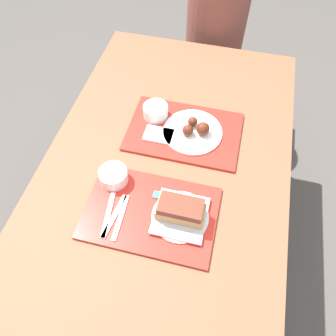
{
  "coord_description": "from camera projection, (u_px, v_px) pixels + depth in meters",
  "views": [
    {
      "loc": [
        0.18,
        -0.62,
        1.77
      ],
      "look_at": [
        0.02,
        0.03,
        0.79
      ],
      "focal_mm": 35.0,
      "sensor_mm": 36.0,
      "label": 1
    }
  ],
  "objects": [
    {
      "name": "ground_plane",
      "position": [
        163.0,
        251.0,
        1.82
      ],
      "size": [
        12.0,
        12.0,
        0.0
      ],
      "primitive_type": "plane",
      "color": "#4C4742"
    },
    {
      "name": "plastic_knife_near",
      "position": [
        121.0,
        217.0,
        1.1
      ],
      "size": [
        0.02,
        0.17,
        0.0
      ],
      "color": "white",
      "rests_on": "tray_near"
    },
    {
      "name": "picnic_table",
      "position": [
        161.0,
        191.0,
        1.28
      ],
      "size": [
        0.93,
        1.67,
        0.75
      ],
      "color": "brown",
      "rests_on": "ground_plane"
    },
    {
      "name": "person_seated_across",
      "position": [
        216.0,
        21.0,
        1.78
      ],
      "size": [
        0.32,
        0.32,
        0.67
      ],
      "color": "brown",
      "rests_on": "picnic_bench_far"
    },
    {
      "name": "plastic_fork_near",
      "position": [
        114.0,
        216.0,
        1.1
      ],
      "size": [
        0.04,
        0.17,
        0.0
      ],
      "color": "white",
      "rests_on": "tray_near"
    },
    {
      "name": "plastic_spoon_near",
      "position": [
        108.0,
        215.0,
        1.1
      ],
      "size": [
        0.04,
        0.17,
        0.0
      ],
      "color": "white",
      "rests_on": "tray_near"
    },
    {
      "name": "condiment_packet",
      "position": [
        158.0,
        195.0,
        1.15
      ],
      "size": [
        0.04,
        0.03,
        0.01
      ],
      "color": "teal",
      "rests_on": "tray_near"
    },
    {
      "name": "tray_near",
      "position": [
        152.0,
        213.0,
        1.12
      ],
      "size": [
        0.45,
        0.3,
        0.01
      ],
      "color": "red",
      "rests_on": "picnic_table"
    },
    {
      "name": "brisket_sandwich_plate",
      "position": [
        180.0,
        212.0,
        1.07
      ],
      "size": [
        0.19,
        0.19,
        0.09
      ],
      "color": "white",
      "rests_on": "tray_near"
    },
    {
      "name": "bowl_coleslaw_far",
      "position": [
        156.0,
        111.0,
        1.34
      ],
      "size": [
        0.1,
        0.1,
        0.05
      ],
      "color": "white",
      "rests_on": "tray_far"
    },
    {
      "name": "bowl_coleslaw_near",
      "position": [
        113.0,
        176.0,
        1.16
      ],
      "size": [
        0.1,
        0.1,
        0.05
      ],
      "color": "white",
      "rests_on": "tray_near"
    },
    {
      "name": "tray_far",
      "position": [
        184.0,
        132.0,
        1.32
      ],
      "size": [
        0.45,
        0.3,
        0.01
      ],
      "color": "red",
      "rests_on": "picnic_table"
    },
    {
      "name": "picnic_bench_far",
      "position": [
        204.0,
        73.0,
        2.08
      ],
      "size": [
        0.88,
        0.28,
        0.47
      ],
      "color": "brown",
      "rests_on": "ground_plane"
    },
    {
      "name": "napkin_far",
      "position": [
        158.0,
        135.0,
        1.3
      ],
      "size": [
        0.11,
        0.08,
        0.01
      ],
      "color": "white",
      "rests_on": "tray_far"
    },
    {
      "name": "wings_plate_far",
      "position": [
        194.0,
        130.0,
        1.3
      ],
      "size": [
        0.24,
        0.24,
        0.06
      ],
      "color": "white",
      "rests_on": "tray_far"
    }
  ]
}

